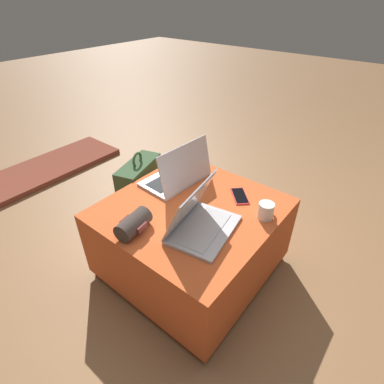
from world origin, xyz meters
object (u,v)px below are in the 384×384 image
laptop_near (199,221)px  laptop_far (178,174)px  wrist_brace (134,224)px  cell_phone (240,196)px  backpack (140,194)px  coffee_mug (266,210)px

laptop_near → laptop_far: size_ratio=0.97×
laptop_far → wrist_brace: 0.47m
cell_phone → backpack: bearing=-35.5°
wrist_brace → coffee_mug: bearing=-41.9°
laptop_far → cell_phone: size_ratio=2.47×
backpack → cell_phone: bearing=82.6°
coffee_mug → backpack: bearing=92.8°
laptop_far → laptop_near: bearing=57.5°
laptop_near → coffee_mug: (0.27, -0.20, -0.01)m
coffee_mug → wrist_brace: bearing=138.1°
cell_phone → backpack: (-0.12, 0.70, -0.23)m
laptop_near → laptop_far: laptop_far is taller
cell_phone → backpack: backpack is taller
cell_phone → coffee_mug: bearing=114.2°
laptop_far → cell_phone: 0.37m
backpack → coffee_mug: bearing=75.9°
cell_phone → wrist_brace: size_ratio=0.85×
coffee_mug → cell_phone: bearing=69.1°
laptop_near → coffee_mug: size_ratio=3.42×
laptop_near → backpack: laptop_near is taller
laptop_near → laptop_far: bearing=44.4°
cell_phone → backpack: 0.74m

